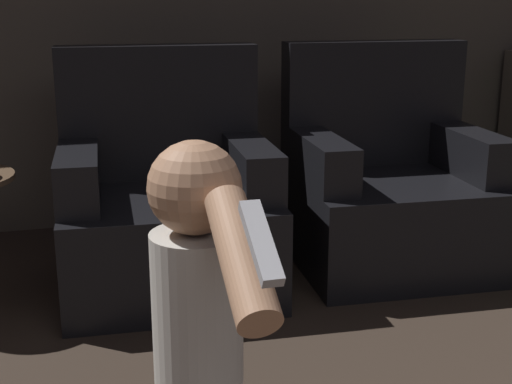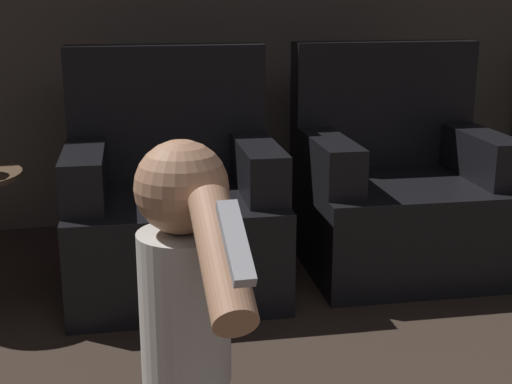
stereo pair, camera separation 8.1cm
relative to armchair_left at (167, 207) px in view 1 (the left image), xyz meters
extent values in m
cube|color=black|center=(0.00, -0.06, -0.13)|extent=(0.90, 0.83, 0.41)
cube|color=black|center=(0.01, 0.25, 0.37)|extent=(0.87, 0.21, 0.58)
cube|color=black|center=(-0.35, -0.04, 0.18)|extent=(0.20, 0.63, 0.20)
cube|color=black|center=(0.34, -0.08, 0.18)|extent=(0.20, 0.63, 0.20)
cube|color=black|center=(1.02, -0.06, -0.13)|extent=(0.90, 0.83, 0.41)
cube|color=black|center=(1.03, 0.25, 0.37)|extent=(0.87, 0.21, 0.58)
cube|color=black|center=(0.67, -0.04, 0.18)|extent=(0.20, 0.63, 0.20)
cube|color=black|center=(1.36, -0.08, 0.18)|extent=(0.20, 0.63, 0.20)
cylinder|color=#B7B2A8|center=(-0.14, -1.45, 0.20)|extent=(0.20, 0.20, 0.35)
sphere|color=#A37556|center=(-0.14, -1.45, 0.47)|extent=(0.20, 0.20, 0.20)
cylinder|color=#A37556|center=(-0.18, -1.33, 0.19)|extent=(0.08, 0.08, 0.29)
cylinder|color=#A37556|center=(-0.11, -1.69, 0.41)|extent=(0.08, 0.29, 0.22)
cube|color=#99999E|center=(-0.11, -1.82, 0.48)|extent=(0.04, 0.16, 0.10)
camera|label=1|loc=(-0.40, -2.86, 0.86)|focal=50.00mm
camera|label=2|loc=(-0.32, -2.88, 0.86)|focal=50.00mm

